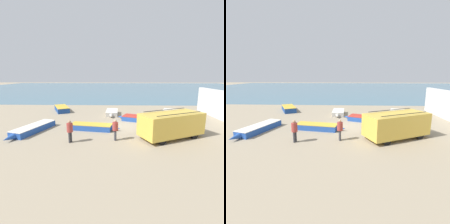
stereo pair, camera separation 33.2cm
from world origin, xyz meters
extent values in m
plane|color=gray|center=(0.00, 0.00, 0.00)|extent=(200.00, 200.00, 0.00)
cube|color=#477084|center=(0.00, 52.00, 0.00)|extent=(120.00, 80.00, 0.01)
cube|color=gold|center=(3.64, -3.10, 1.14)|extent=(5.49, 4.07, 1.72)
cube|color=black|center=(5.98, -1.99, 0.67)|extent=(0.92, 1.79, 0.77)
cube|color=#1E232D|center=(5.91, -2.03, 1.64)|extent=(0.85, 1.70, 0.55)
cylinder|color=black|center=(4.67, -1.60, 0.37)|extent=(0.76, 0.51, 0.73)
cylinder|color=black|center=(5.46, -3.26, 0.37)|extent=(0.76, 0.51, 0.73)
cylinder|color=black|center=(1.82, -2.94, 0.37)|extent=(0.76, 0.51, 0.73)
cylinder|color=black|center=(2.61, -4.61, 0.37)|extent=(0.76, 0.51, 0.73)
cylinder|color=black|center=(3.29, -2.36, 2.12)|extent=(3.78, 1.83, 0.05)
cylinder|color=black|center=(3.99, -3.84, 2.12)|extent=(3.78, 1.83, 0.05)
cube|color=navy|center=(-8.32, 6.98, 0.32)|extent=(2.99, 4.00, 0.64)
cone|color=navy|center=(-9.32, 9.02, 0.32)|extent=(0.90, 1.00, 0.60)
cube|color=gold|center=(-8.32, 6.98, 0.57)|extent=(1.33, 0.79, 0.05)
cube|color=gold|center=(-8.32, 6.98, 0.66)|extent=(3.02, 4.05, 0.04)
cube|color=#234CA3|center=(-3.00, -1.21, 0.25)|extent=(3.89, 1.85, 0.50)
cone|color=#234CA3|center=(-0.75, -1.58, 0.25)|extent=(0.89, 0.60, 0.47)
cube|color=gold|center=(-3.00, -1.21, 0.43)|extent=(0.39, 1.17, 0.05)
cube|color=gold|center=(-3.00, -1.21, 0.52)|extent=(3.93, 1.87, 0.04)
cube|color=#ADA89E|center=(-1.30, 4.99, 0.26)|extent=(1.45, 3.03, 0.52)
cone|color=#ADA89E|center=(-1.32, 3.16, 0.26)|extent=(0.50, 0.67, 0.49)
cube|color=silver|center=(-1.30, 4.99, 0.45)|extent=(1.30, 0.22, 0.05)
cube|color=silver|center=(-1.30, 4.99, 0.54)|extent=(1.46, 3.06, 0.04)
cube|color=#234CA3|center=(6.88, 5.56, 0.25)|extent=(3.52, 2.79, 0.49)
cone|color=#234CA3|center=(8.62, 4.80, 0.25)|extent=(0.81, 0.70, 0.47)
cube|color=silver|center=(6.88, 5.56, 0.43)|extent=(0.80, 1.49, 0.05)
cube|color=silver|center=(6.88, 5.56, 0.51)|extent=(3.55, 2.81, 0.04)
cube|color=#234CA3|center=(-8.04, -1.82, 0.26)|extent=(2.50, 4.53, 0.51)
cone|color=#234CA3|center=(-8.81, -4.35, 0.26)|extent=(0.74, 1.05, 0.49)
cube|color=silver|center=(-8.04, -1.82, 0.45)|extent=(1.20, 0.54, 0.05)
cube|color=silver|center=(-8.04, -1.82, 0.53)|extent=(2.53, 4.57, 0.04)
cube|color=#234CA3|center=(1.75, 2.04, 0.24)|extent=(3.80, 2.78, 0.48)
cone|color=#234CA3|center=(-0.21, 2.83, 0.24)|extent=(0.88, 0.71, 0.46)
cube|color=#B22D23|center=(1.75, 2.04, 0.42)|extent=(0.74, 1.45, 0.05)
cube|color=#B22D23|center=(1.75, 2.04, 0.50)|extent=(3.84, 2.81, 0.04)
cylinder|color=#38383D|center=(-0.79, -3.75, 0.40)|extent=(0.15, 0.15, 0.80)
cylinder|color=#38383D|center=(-0.76, -3.91, 0.40)|extent=(0.15, 0.15, 0.80)
cylinder|color=#993833|center=(-0.78, -3.83, 1.12)|extent=(0.43, 0.43, 0.63)
sphere|color=tan|center=(-0.78, -3.83, 1.54)|extent=(0.22, 0.22, 0.22)
cylinder|color=#38383D|center=(-4.08, -4.28, 0.41)|extent=(0.15, 0.15, 0.82)
cylinder|color=#38383D|center=(-4.15, -4.44, 0.41)|extent=(0.15, 0.15, 0.82)
cylinder|color=#993833|center=(-4.11, -4.36, 1.15)|extent=(0.45, 0.45, 0.65)
sphere|color=tan|center=(-4.11, -4.36, 1.59)|extent=(0.22, 0.22, 0.22)
camera|label=1|loc=(-0.64, -16.53, 4.93)|focal=28.00mm
camera|label=2|loc=(-0.31, -16.52, 4.93)|focal=28.00mm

